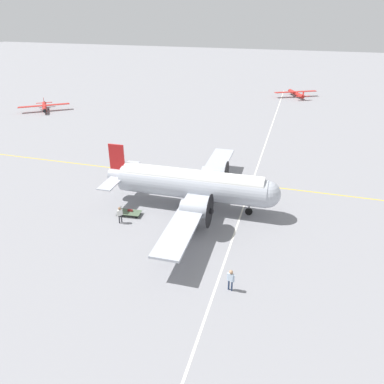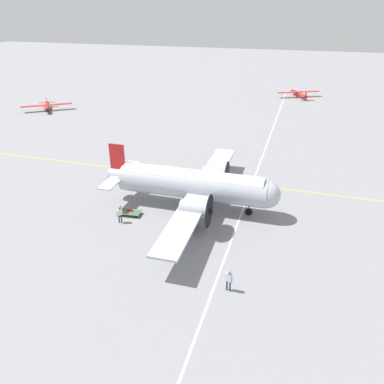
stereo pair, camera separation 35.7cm
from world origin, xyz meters
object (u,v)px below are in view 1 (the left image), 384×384
object	(u,v)px
crew_foreground	(231,278)
suitcase_near_door	(130,212)
light_aircraft_distant	(44,107)
light_aircraft_taxiing	(296,93)
airliner_main	(196,185)
passenger_boarding	(120,213)
baggage_cart	(129,212)

from	to	relation	value
crew_foreground	suitcase_near_door	world-z (taller)	crew_foreground
suitcase_near_door	light_aircraft_distant	bearing A→B (deg)	135.58
suitcase_near_door	light_aircraft_taxiing	xyz separation A→B (m)	(13.09, 57.01, 0.54)
airliner_main	crew_foreground	world-z (taller)	airliner_main
suitcase_near_door	passenger_boarding	bearing A→B (deg)	-96.80
crew_foreground	passenger_boarding	distance (m)	13.01
baggage_cart	light_aircraft_taxiing	bearing A→B (deg)	72.02
passenger_boarding	baggage_cart	distance (m)	1.69
light_aircraft_distant	light_aircraft_taxiing	xyz separation A→B (m)	(45.11, 25.63, 0.01)
airliner_main	light_aircraft_distant	xyz separation A→B (m)	(-37.77, 28.39, -1.77)
suitcase_near_door	baggage_cart	world-z (taller)	baggage_cart
airliner_main	light_aircraft_taxiing	xyz separation A→B (m)	(7.35, 54.01, -1.75)
airliner_main	passenger_boarding	xyz separation A→B (m)	(-5.95, -4.68, -1.55)
baggage_cart	light_aircraft_distant	distance (m)	44.94
suitcase_near_door	baggage_cart	distance (m)	0.17
airliner_main	light_aircraft_distant	bearing A→B (deg)	142.10
airliner_main	light_aircraft_taxiing	size ratio (longest dim) A/B	2.58
passenger_boarding	airliner_main	bearing A→B (deg)	-15.08
suitcase_near_door	light_aircraft_taxiing	size ratio (longest dim) A/B	0.06
airliner_main	baggage_cart	size ratio (longest dim) A/B	10.27
suitcase_near_door	baggage_cart	bearing A→B (deg)	-94.60
crew_foreground	baggage_cart	size ratio (longest dim) A/B	0.77
airliner_main	light_aircraft_distant	size ratio (longest dim) A/B	2.87
light_aircraft_taxiing	passenger_boarding	bearing A→B (deg)	139.28
passenger_boarding	light_aircraft_distant	world-z (taller)	light_aircraft_distant
airliner_main	suitcase_near_door	bearing A→B (deg)	-153.46
airliner_main	crew_foreground	xyz separation A→B (m)	(5.51, -10.83, -1.49)
crew_foreground	baggage_cart	distance (m)	13.66
crew_foreground	suitcase_near_door	distance (m)	13.74
airliner_main	crew_foreground	bearing A→B (deg)	-64.00
passenger_boarding	suitcase_near_door	distance (m)	1.85
passenger_boarding	light_aircraft_distant	distance (m)	45.89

